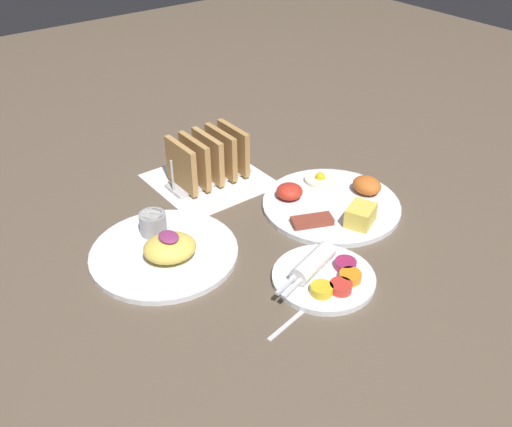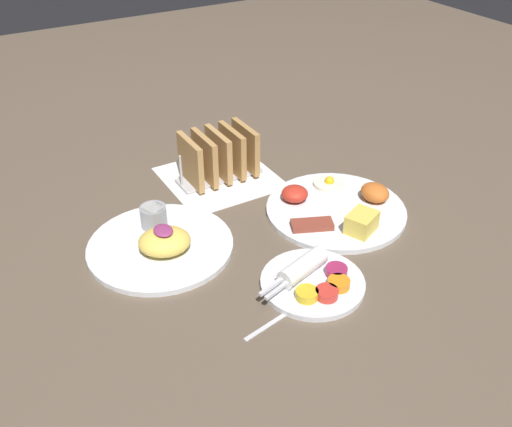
{
  "view_description": "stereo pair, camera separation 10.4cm",
  "coord_description": "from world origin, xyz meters",
  "px_view_note": "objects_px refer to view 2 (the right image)",
  "views": [
    {
      "loc": [
        0.68,
        -0.53,
        0.61
      ],
      "look_at": [
        -0.01,
        -0.01,
        0.03
      ],
      "focal_mm": 40.0,
      "sensor_mm": 36.0,
      "label": 1
    },
    {
      "loc": [
        0.74,
        -0.45,
        0.61
      ],
      "look_at": [
        -0.01,
        -0.01,
        0.03
      ],
      "focal_mm": 40.0,
      "sensor_mm": 36.0,
      "label": 2
    }
  ],
  "objects_px": {
    "plate_condiments": "(313,280)",
    "plate_breakfast": "(338,207)",
    "toast_rack": "(219,156)",
    "plate_foreground": "(161,241)"
  },
  "relations": [
    {
      "from": "plate_condiments",
      "to": "plate_foreground",
      "type": "relative_size",
      "value": 0.73
    },
    {
      "from": "plate_condiments",
      "to": "toast_rack",
      "type": "relative_size",
      "value": 1.03
    },
    {
      "from": "plate_breakfast",
      "to": "toast_rack",
      "type": "relative_size",
      "value": 1.49
    },
    {
      "from": "plate_breakfast",
      "to": "plate_foreground",
      "type": "height_order",
      "value": "plate_foreground"
    },
    {
      "from": "plate_condiments",
      "to": "plate_breakfast",
      "type": "bearing_deg",
      "value": 132.36
    },
    {
      "from": "plate_foreground",
      "to": "toast_rack",
      "type": "xyz_separation_m",
      "value": [
        -0.17,
        0.2,
        0.04
      ]
    },
    {
      "from": "plate_breakfast",
      "to": "plate_condiments",
      "type": "xyz_separation_m",
      "value": [
        0.15,
        -0.16,
        0.0
      ]
    },
    {
      "from": "plate_breakfast",
      "to": "toast_rack",
      "type": "distance_m",
      "value": 0.27
    },
    {
      "from": "toast_rack",
      "to": "plate_foreground",
      "type": "bearing_deg",
      "value": -50.57
    },
    {
      "from": "plate_breakfast",
      "to": "plate_foreground",
      "type": "distance_m",
      "value": 0.34
    }
  ]
}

